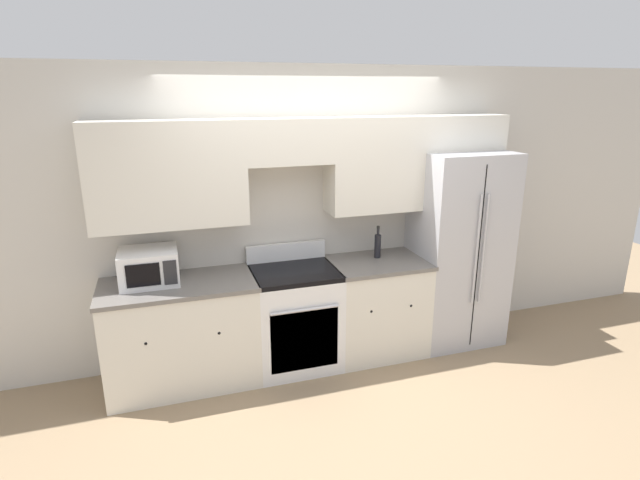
# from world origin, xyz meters

# --- Properties ---
(ground_plane) EXTENTS (12.00, 12.00, 0.00)m
(ground_plane) POSITION_xyz_m (0.00, 0.00, 0.00)
(ground_plane) COLOR #937A5B
(wall_back) EXTENTS (8.00, 0.39, 2.60)m
(wall_back) POSITION_xyz_m (0.01, 0.58, 1.50)
(wall_back) COLOR beige
(wall_back) RESTS_ON ground_plane
(lower_cabinets_left) EXTENTS (1.23, 0.64, 0.90)m
(lower_cabinets_left) POSITION_xyz_m (-1.20, 0.31, 0.45)
(lower_cabinets_left) COLOR silver
(lower_cabinets_left) RESTS_ON ground_plane
(lower_cabinets_right) EXTENTS (0.87, 0.64, 0.90)m
(lower_cabinets_right) POSITION_xyz_m (0.55, 0.31, 0.45)
(lower_cabinets_right) COLOR silver
(lower_cabinets_right) RESTS_ON ground_plane
(oven_range) EXTENTS (0.73, 0.65, 1.06)m
(oven_range) POSITION_xyz_m (-0.23, 0.31, 0.45)
(oven_range) COLOR white
(oven_range) RESTS_ON ground_plane
(refrigerator) EXTENTS (0.83, 0.72, 1.85)m
(refrigerator) POSITION_xyz_m (1.39, 0.34, 0.93)
(refrigerator) COLOR #B7B7BC
(refrigerator) RESTS_ON ground_plane
(microwave) EXTENTS (0.45, 0.39, 0.28)m
(microwave) POSITION_xyz_m (-1.41, 0.38, 1.04)
(microwave) COLOR white
(microwave) RESTS_ON lower_cabinets_left
(bottle) EXTENTS (0.06, 0.06, 0.30)m
(bottle) POSITION_xyz_m (0.59, 0.40, 1.02)
(bottle) COLOR black
(bottle) RESTS_ON lower_cabinets_right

